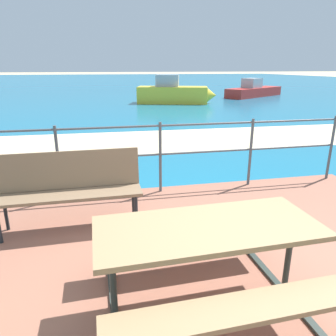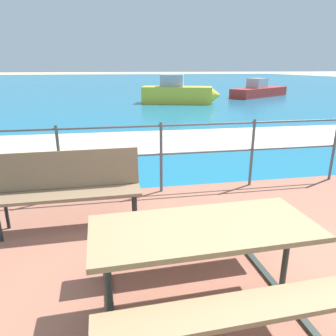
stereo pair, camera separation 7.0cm
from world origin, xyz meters
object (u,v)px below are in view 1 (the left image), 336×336
(park_bench, at_px, (69,184))
(picnic_table, at_px, (208,245))
(boat_mid, at_px, (174,93))
(boat_far, at_px, (255,91))

(park_bench, bearing_deg, picnic_table, -55.82)
(boat_mid, bearing_deg, park_bench, -91.90)
(picnic_table, height_order, boat_far, boat_far)
(picnic_table, relative_size, boat_far, 0.33)
(boat_far, bearing_deg, park_bench, -155.69)
(picnic_table, xyz_separation_m, boat_mid, (3.15, 15.06, -0.10))
(park_bench, relative_size, boat_far, 0.32)
(park_bench, bearing_deg, boat_far, 56.28)
(picnic_table, bearing_deg, park_bench, 123.32)
(park_bench, distance_m, boat_far, 19.37)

